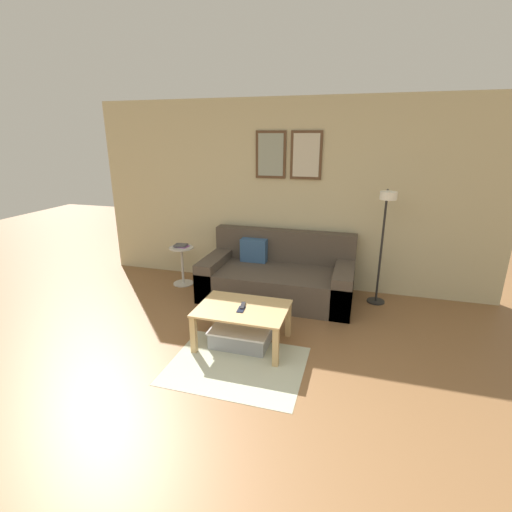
{
  "coord_description": "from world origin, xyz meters",
  "views": [
    {
      "loc": [
        1.02,
        -1.63,
        2.06
      ],
      "look_at": [
        -0.03,
        1.95,
        0.85
      ],
      "focal_mm": 26.0,
      "sensor_mm": 36.0,
      "label": 1
    }
  ],
  "objects_px": {
    "book_stack": "(181,246)",
    "cell_phone": "(241,309)",
    "storage_bin": "(241,335)",
    "remote_control": "(243,306)",
    "coffee_table": "(243,314)",
    "couch": "(278,277)",
    "floor_lamp": "(384,227)",
    "side_table": "(182,262)"
  },
  "relations": [
    {
      "from": "storage_bin",
      "to": "remote_control",
      "type": "distance_m",
      "value": 0.33
    },
    {
      "from": "book_stack",
      "to": "cell_phone",
      "type": "relative_size",
      "value": 1.45
    },
    {
      "from": "cell_phone",
      "to": "floor_lamp",
      "type": "bearing_deg",
      "value": 40.37
    },
    {
      "from": "book_stack",
      "to": "couch",
      "type": "bearing_deg",
      "value": -1.61
    },
    {
      "from": "coffee_table",
      "to": "remote_control",
      "type": "height_order",
      "value": "remote_control"
    },
    {
      "from": "book_stack",
      "to": "remote_control",
      "type": "xyz_separation_m",
      "value": [
        1.35,
        -1.32,
        -0.16
      ]
    },
    {
      "from": "storage_bin",
      "to": "floor_lamp",
      "type": "height_order",
      "value": "floor_lamp"
    },
    {
      "from": "storage_bin",
      "to": "floor_lamp",
      "type": "bearing_deg",
      "value": 43.63
    },
    {
      "from": "side_table",
      "to": "cell_phone",
      "type": "relative_size",
      "value": 4.0
    },
    {
      "from": "remote_control",
      "to": "cell_phone",
      "type": "height_order",
      "value": "remote_control"
    },
    {
      "from": "couch",
      "to": "cell_phone",
      "type": "xyz_separation_m",
      "value": [
        -0.06,
        -1.35,
        0.14
      ]
    },
    {
      "from": "floor_lamp",
      "to": "cell_phone",
      "type": "relative_size",
      "value": 10.5
    },
    {
      "from": "couch",
      "to": "remote_control",
      "type": "xyz_separation_m",
      "value": [
        -0.07,
        -1.28,
        0.15
      ]
    },
    {
      "from": "coffee_table",
      "to": "cell_phone",
      "type": "bearing_deg",
      "value": -86.62
    },
    {
      "from": "coffee_table",
      "to": "book_stack",
      "type": "height_order",
      "value": "book_stack"
    },
    {
      "from": "floor_lamp",
      "to": "couch",
      "type": "bearing_deg",
      "value": -179.99
    },
    {
      "from": "cell_phone",
      "to": "coffee_table",
      "type": "bearing_deg",
      "value": 88.55
    },
    {
      "from": "book_stack",
      "to": "coffee_table",
      "type": "bearing_deg",
      "value": -44.59
    },
    {
      "from": "remote_control",
      "to": "coffee_table",
      "type": "bearing_deg",
      "value": -91.53
    },
    {
      "from": "couch",
      "to": "coffee_table",
      "type": "distance_m",
      "value": 1.3
    },
    {
      "from": "storage_bin",
      "to": "remote_control",
      "type": "relative_size",
      "value": 4.03
    },
    {
      "from": "side_table",
      "to": "storage_bin",
      "type": "bearing_deg",
      "value": -44.7
    },
    {
      "from": "storage_bin",
      "to": "remote_control",
      "type": "height_order",
      "value": "remote_control"
    },
    {
      "from": "side_table",
      "to": "remote_control",
      "type": "xyz_separation_m",
      "value": [
        1.35,
        -1.3,
        0.09
      ]
    },
    {
      "from": "book_stack",
      "to": "remote_control",
      "type": "bearing_deg",
      "value": -44.25
    },
    {
      "from": "remote_control",
      "to": "book_stack",
      "type": "bearing_deg",
      "value": 124.69
    },
    {
      "from": "book_stack",
      "to": "cell_phone",
      "type": "bearing_deg",
      "value": -45.64
    },
    {
      "from": "storage_bin",
      "to": "cell_phone",
      "type": "relative_size",
      "value": 4.31
    },
    {
      "from": "side_table",
      "to": "remote_control",
      "type": "height_order",
      "value": "side_table"
    },
    {
      "from": "couch",
      "to": "floor_lamp",
      "type": "height_order",
      "value": "floor_lamp"
    },
    {
      "from": "couch",
      "to": "side_table",
      "type": "xyz_separation_m",
      "value": [
        -1.42,
        0.02,
        0.06
      ]
    },
    {
      "from": "storage_bin",
      "to": "book_stack",
      "type": "xyz_separation_m",
      "value": [
        -1.34,
        1.34,
        0.48
      ]
    },
    {
      "from": "floor_lamp",
      "to": "side_table",
      "type": "relative_size",
      "value": 2.62
    },
    {
      "from": "side_table",
      "to": "coffee_table",
      "type": "bearing_deg",
      "value": -44.39
    },
    {
      "from": "remote_control",
      "to": "cell_phone",
      "type": "bearing_deg",
      "value": -96.06
    },
    {
      "from": "couch",
      "to": "floor_lamp",
      "type": "bearing_deg",
      "value": 0.01
    },
    {
      "from": "floor_lamp",
      "to": "storage_bin",
      "type": "bearing_deg",
      "value": -136.37
    },
    {
      "from": "book_stack",
      "to": "floor_lamp",
      "type": "bearing_deg",
      "value": -0.84
    },
    {
      "from": "book_stack",
      "to": "cell_phone",
      "type": "height_order",
      "value": "book_stack"
    },
    {
      "from": "storage_bin",
      "to": "side_table",
      "type": "xyz_separation_m",
      "value": [
        -1.33,
        1.32,
        0.24
      ]
    },
    {
      "from": "remote_control",
      "to": "couch",
      "type": "bearing_deg",
      "value": 75.75
    },
    {
      "from": "couch",
      "to": "storage_bin",
      "type": "distance_m",
      "value": 1.31
    }
  ]
}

